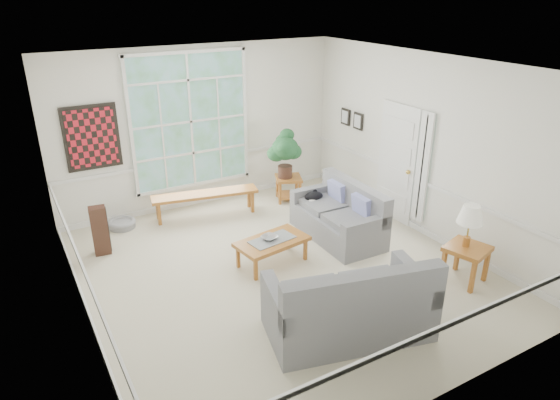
% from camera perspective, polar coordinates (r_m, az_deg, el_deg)
% --- Properties ---
extents(floor, '(5.50, 6.00, 0.01)m').
position_cam_1_polar(floor, '(7.59, 0.10, -8.01)').
color(floor, beige).
rests_on(floor, ground).
extents(ceiling, '(5.50, 6.00, 0.02)m').
position_cam_1_polar(ceiling, '(6.55, 0.12, 15.07)').
color(ceiling, white).
rests_on(ceiling, ground).
extents(wall_back, '(5.50, 0.02, 3.00)m').
position_cam_1_polar(wall_back, '(9.52, -9.06, 8.19)').
color(wall_back, white).
rests_on(wall_back, ground).
extents(wall_front, '(5.50, 0.02, 3.00)m').
position_cam_1_polar(wall_front, '(4.82, 18.44, -8.41)').
color(wall_front, white).
rests_on(wall_front, ground).
extents(wall_left, '(0.02, 6.00, 3.00)m').
position_cam_1_polar(wall_left, '(6.14, -22.74, -2.05)').
color(wall_left, white).
rests_on(wall_left, ground).
extents(wall_right, '(0.02, 6.00, 3.00)m').
position_cam_1_polar(wall_right, '(8.56, 16.34, 5.82)').
color(wall_right, white).
rests_on(wall_right, ground).
extents(window_back, '(2.30, 0.08, 2.40)m').
position_cam_1_polar(window_back, '(9.38, -10.17, 8.83)').
color(window_back, white).
rests_on(window_back, wall_back).
extents(entry_door, '(0.08, 0.90, 2.10)m').
position_cam_1_polar(entry_door, '(9.07, 13.17, 4.13)').
color(entry_door, white).
rests_on(entry_door, floor).
extents(door_sidelight, '(0.08, 0.26, 1.90)m').
position_cam_1_polar(door_sidelight, '(8.62, 16.03, 3.52)').
color(door_sidelight, white).
rests_on(door_sidelight, wall_right).
extents(wall_art, '(0.90, 0.06, 1.10)m').
position_cam_1_polar(wall_art, '(8.97, -20.70, 6.69)').
color(wall_art, maroon).
rests_on(wall_art, wall_back).
extents(wall_frame_near, '(0.04, 0.26, 0.32)m').
position_cam_1_polar(wall_frame_near, '(9.76, 8.88, 8.88)').
color(wall_frame_near, black).
rests_on(wall_frame_near, wall_right).
extents(wall_frame_far, '(0.04, 0.26, 0.32)m').
position_cam_1_polar(wall_frame_far, '(10.07, 7.46, 9.40)').
color(wall_frame_far, black).
rests_on(wall_frame_far, wall_right).
extents(loveseat_right, '(0.92, 1.72, 0.92)m').
position_cam_1_polar(loveseat_right, '(8.38, 6.62, -1.37)').
color(loveseat_right, slate).
rests_on(loveseat_right, floor).
extents(loveseat_front, '(2.13, 1.44, 1.05)m').
position_cam_1_polar(loveseat_front, '(6.15, 7.86, -10.69)').
color(loveseat_front, slate).
rests_on(loveseat_front, floor).
extents(coffee_table, '(1.16, 0.75, 0.41)m').
position_cam_1_polar(coffee_table, '(7.65, -0.90, -5.92)').
color(coffee_table, '#A15E23').
rests_on(coffee_table, floor).
extents(pewter_bowl, '(0.36, 0.36, 0.07)m').
position_cam_1_polar(pewter_bowl, '(7.55, -1.22, -4.29)').
color(pewter_bowl, '#9B9BA0').
rests_on(pewter_bowl, coffee_table).
extents(window_bench, '(1.97, 0.75, 0.45)m').
position_cam_1_polar(window_bench, '(9.30, -8.49, -0.50)').
color(window_bench, '#A15E23').
rests_on(window_bench, floor).
extents(end_table, '(0.64, 0.64, 0.49)m').
position_cam_1_polar(end_table, '(9.86, 0.97, 1.33)').
color(end_table, '#A15E23').
rests_on(end_table, floor).
extents(houseplant, '(0.75, 0.75, 0.96)m').
position_cam_1_polar(houseplant, '(9.59, 0.59, 5.29)').
color(houseplant, '#1F512A').
rests_on(houseplant, end_table).
extents(side_table, '(0.67, 0.67, 0.56)m').
position_cam_1_polar(side_table, '(7.66, 20.39, -6.86)').
color(side_table, '#A15E23').
rests_on(side_table, floor).
extents(table_lamp, '(0.47, 0.47, 0.62)m').
position_cam_1_polar(table_lamp, '(7.41, 20.78, -2.81)').
color(table_lamp, white).
rests_on(table_lamp, side_table).
extents(pet_bed, '(0.58, 0.58, 0.14)m').
position_cam_1_polar(pet_bed, '(9.24, -17.61, -2.61)').
color(pet_bed, gray).
rests_on(pet_bed, floor).
extents(floor_speaker, '(0.27, 0.23, 0.80)m').
position_cam_1_polar(floor_speaker, '(8.33, -19.88, -3.30)').
color(floor_speaker, '#392118').
rests_on(floor_speaker, floor).
extents(cat, '(0.39, 0.31, 0.17)m').
position_cam_1_polar(cat, '(8.75, 3.88, 0.48)').
color(cat, black).
rests_on(cat, loveseat_right).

